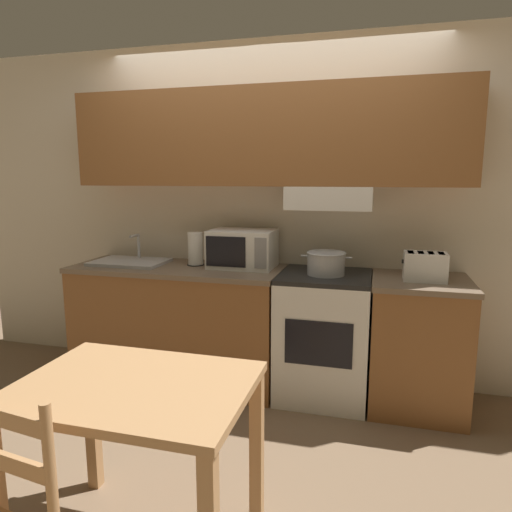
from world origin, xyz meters
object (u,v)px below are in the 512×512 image
Objects in this scene: microwave at (243,249)px; sink_basin at (130,261)px; dining_table at (136,411)px; toaster at (425,266)px; paper_towel_roll at (195,249)px; stove_range at (324,335)px; cooking_pot at (326,263)px.

microwave is 0.90m from sink_basin.
microwave is at bearing 91.79° from dining_table.
toaster is 2.01m from dining_table.
paper_towel_roll is (-0.37, -0.02, -0.02)m from microwave.
sink_basin is (-2.15, 0.03, -0.08)m from toaster.
stove_range is at bearing 0.02° from sink_basin.
stove_range is 2.57× the size of cooking_pot.
stove_range is 1.87× the size of microwave.
dining_table is (-1.21, -1.56, -0.36)m from toaster.
paper_towel_roll is (-0.99, 0.08, 0.57)m from stove_range.
stove_range is 1.58m from sink_basin.
microwave is 1.90× the size of paper_towel_roll.
microwave reaches higher than sink_basin.
toaster is at bearing -5.53° from microwave.
sink_basin reaches higher than cooking_pot.
dining_table is at bearing -127.86° from toaster.
stove_range is 3.21× the size of toaster.
cooking_pot is 0.73× the size of microwave.
stove_range is 3.56× the size of paper_towel_roll.
toaster is 0.30× the size of dining_table.
toaster is (1.27, -0.12, -0.05)m from microwave.
sink_basin reaches higher than toaster.
microwave reaches higher than paper_towel_roll.
cooking_pot is 0.64m from toaster.
dining_table is at bearing -109.76° from stove_range.
stove_range is at bearing 110.37° from cooking_pot.
sink_basin reaches higher than stove_range.
paper_towel_roll reaches higher than cooking_pot.
stove_range is 0.53m from cooking_pot.
toaster is 1.64m from paper_towel_roll.
microwave is 0.51× the size of dining_table.
stove_range is 0.84m from toaster.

